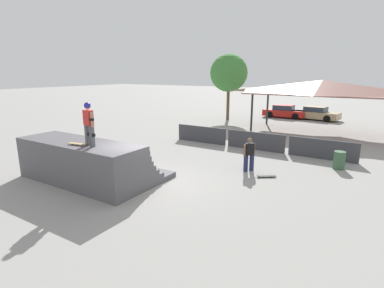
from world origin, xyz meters
TOP-DOWN VIEW (x-y plane):
  - ground_plane at (0.00, 0.00)m, footprint 160.00×160.00m
  - quarter_pipe_ramp at (-2.56, -0.77)m, footprint 5.87×3.58m
  - skater_on_deck at (-1.57, -1.30)m, footprint 0.72×0.31m
  - skateboard_on_deck at (-2.07, -1.49)m, footprint 0.82×0.35m
  - bystander_walking at (2.80, 3.97)m, footprint 0.41×0.59m
  - skateboard_on_ground at (3.76, 3.56)m, footprint 0.79×0.64m
  - barrier_fence at (1.65, 7.94)m, footprint 10.87×0.12m
  - pavilion_shelter at (3.88, 15.28)m, footprint 10.80×4.46m
  - tree_beside_pavilion at (-4.67, 17.49)m, footprint 3.48×3.48m
  - trash_bin at (6.31, 6.55)m, footprint 0.52×0.52m
  - parked_car_red at (-0.44, 21.81)m, footprint 4.10×1.69m
  - parked_car_tan at (2.55, 22.04)m, footprint 4.34×2.36m

SIDE VIEW (x-z plane):
  - ground_plane at x=0.00m, z-range 0.00..0.00m
  - skateboard_on_ground at x=3.76m, z-range 0.01..0.10m
  - trash_bin at x=6.31m, z-range 0.00..0.85m
  - barrier_fence at x=1.65m, z-range 0.00..1.05m
  - parked_car_red at x=-0.44m, z-range -0.04..1.24m
  - parked_car_tan at x=2.55m, z-range -0.03..1.24m
  - quarter_pipe_ramp at x=-2.56m, z-range -0.10..1.64m
  - bystander_walking at x=2.80m, z-range 0.09..1.66m
  - skateboard_on_deck at x=-2.07m, z-range 1.75..1.84m
  - skater_on_deck at x=-1.57m, z-range 1.86..3.52m
  - pavilion_shelter at x=3.88m, z-range 1.41..5.34m
  - tree_beside_pavilion at x=-4.67m, z-range 1.32..7.48m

